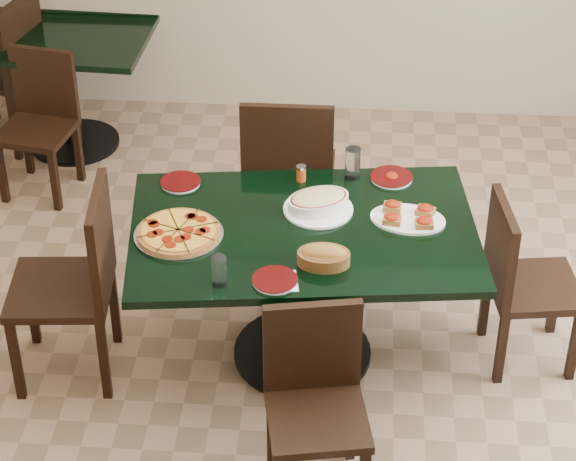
# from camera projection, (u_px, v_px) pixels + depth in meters

# --- Properties ---
(floor) EXTENTS (5.50, 5.50, 0.00)m
(floor) POSITION_uv_depth(u_px,v_px,m) (305.00, 387.00, 5.29)
(floor) COLOR #8E6C52
(floor) RESTS_ON ground
(room_shell) EXTENTS (5.50, 5.50, 5.50)m
(room_shell) POSITION_uv_depth(u_px,v_px,m) (518.00, 13.00, 5.98)
(room_shell) COLOR white
(room_shell) RESTS_ON floor
(main_table) EXTENTS (1.67, 1.18, 0.75)m
(main_table) POSITION_uv_depth(u_px,v_px,m) (303.00, 261.00, 5.16)
(main_table) COLOR black
(main_table) RESTS_ON floor
(back_table) EXTENTS (1.06, 0.80, 0.75)m
(back_table) POSITION_uv_depth(u_px,v_px,m) (66.00, 70.00, 6.85)
(back_table) COLOR black
(back_table) RESTS_ON floor
(chair_far) EXTENTS (0.47, 0.47, 1.00)m
(chair_far) POSITION_uv_depth(u_px,v_px,m) (289.00, 169.00, 5.83)
(chair_far) COLOR black
(chair_far) RESTS_ON floor
(chair_near) EXTENTS (0.47, 0.47, 0.86)m
(chair_near) POSITION_uv_depth(u_px,v_px,m) (315.00, 393.00, 4.56)
(chair_near) COLOR black
(chair_near) RESTS_ON floor
(chair_right) EXTENTS (0.46, 0.46, 0.87)m
(chair_right) POSITION_uv_depth(u_px,v_px,m) (519.00, 276.00, 5.20)
(chair_right) COLOR black
(chair_right) RESTS_ON floor
(chair_left) EXTENTS (0.50, 0.50, 0.99)m
(chair_left) POSITION_uv_depth(u_px,v_px,m) (79.00, 275.00, 5.09)
(chair_left) COLOR black
(chair_left) RESTS_ON floor
(back_chair_near) EXTENTS (0.46, 0.46, 0.85)m
(back_chair_near) POSITION_uv_depth(u_px,v_px,m) (40.00, 115.00, 6.50)
(back_chair_near) COLOR black
(back_chair_near) RESTS_ON floor
(back_chair_left) EXTENTS (0.55, 0.55, 0.97)m
(back_chair_left) POSITION_uv_depth(u_px,v_px,m) (8.00, 63.00, 6.88)
(back_chair_left) COLOR black
(back_chair_left) RESTS_ON floor
(pepperoni_pizza) EXTENTS (0.40, 0.40, 0.04)m
(pepperoni_pizza) POSITION_uv_depth(u_px,v_px,m) (179.00, 232.00, 5.00)
(pepperoni_pizza) COLOR silver
(pepperoni_pizza) RESTS_ON main_table
(lasagna_casserole) EXTENTS (0.34, 0.32, 0.09)m
(lasagna_casserole) POSITION_uv_depth(u_px,v_px,m) (318.00, 202.00, 5.15)
(lasagna_casserole) COLOR white
(lasagna_casserole) RESTS_ON main_table
(bread_basket) EXTENTS (0.23, 0.16, 0.10)m
(bread_basket) POSITION_uv_depth(u_px,v_px,m) (324.00, 256.00, 4.81)
(bread_basket) COLOR brown
(bread_basket) RESTS_ON main_table
(bruschetta_platter) EXTENTS (0.38, 0.30, 0.05)m
(bruschetta_platter) POSITION_uv_depth(u_px,v_px,m) (408.00, 216.00, 5.10)
(bruschetta_platter) COLOR white
(bruschetta_platter) RESTS_ON main_table
(side_plate_near) EXTENTS (0.20, 0.20, 0.02)m
(side_plate_near) POSITION_uv_depth(u_px,v_px,m) (275.00, 280.00, 4.73)
(side_plate_near) COLOR white
(side_plate_near) RESTS_ON main_table
(side_plate_far_r) EXTENTS (0.21, 0.21, 0.03)m
(side_plate_far_r) POSITION_uv_depth(u_px,v_px,m) (391.00, 177.00, 5.40)
(side_plate_far_r) COLOR white
(side_plate_far_r) RESTS_ON main_table
(side_plate_far_l) EXTENTS (0.19, 0.19, 0.02)m
(side_plate_far_l) POSITION_uv_depth(u_px,v_px,m) (180.00, 182.00, 5.36)
(side_plate_far_l) COLOR white
(side_plate_far_l) RESTS_ON main_table
(napkin_setting) EXTENTS (0.17, 0.17, 0.01)m
(napkin_setting) POSITION_uv_depth(u_px,v_px,m) (280.00, 282.00, 4.73)
(napkin_setting) COLOR white
(napkin_setting) RESTS_ON main_table
(water_glass_a) EXTENTS (0.08, 0.08, 0.16)m
(water_glass_a) POSITION_uv_depth(u_px,v_px,m) (353.00, 163.00, 5.37)
(water_glass_a) COLOR silver
(water_glass_a) RESTS_ON main_table
(water_glass_b) EXTENTS (0.06, 0.06, 0.14)m
(water_glass_b) POSITION_uv_depth(u_px,v_px,m) (219.00, 271.00, 4.68)
(water_glass_b) COLOR silver
(water_glass_b) RESTS_ON main_table
(pepper_shaker) EXTENTS (0.05, 0.05, 0.08)m
(pepper_shaker) POSITION_uv_depth(u_px,v_px,m) (301.00, 173.00, 5.37)
(pepper_shaker) COLOR #BA3613
(pepper_shaker) RESTS_ON main_table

